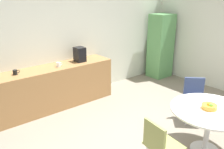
{
  "coord_description": "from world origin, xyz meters",
  "views": [
    {
      "loc": [
        -2.75,
        -1.81,
        2.41
      ],
      "look_at": [
        -0.15,
        1.4,
        0.95
      ],
      "focal_mm": 38.57,
      "sensor_mm": 36.0,
      "label": 1
    }
  ],
  "objects_px": {
    "chair_olive": "(159,142)",
    "mug_green": "(59,65)",
    "mug_white": "(15,72)",
    "coffee_maker": "(80,54)",
    "round_table": "(209,116)",
    "chair_navy": "(194,94)",
    "fruit_bowl": "(209,106)",
    "locker_cabinet": "(161,46)"
  },
  "relations": [
    {
      "from": "fruit_bowl",
      "to": "locker_cabinet",
      "type": "bearing_deg",
      "value": 52.1
    },
    {
      "from": "mug_white",
      "to": "mug_green",
      "type": "distance_m",
      "value": 0.86
    },
    {
      "from": "round_table",
      "to": "chair_olive",
      "type": "distance_m",
      "value": 1.01
    },
    {
      "from": "chair_olive",
      "to": "mug_green",
      "type": "height_order",
      "value": "mug_green"
    },
    {
      "from": "chair_navy",
      "to": "mug_green",
      "type": "xyz_separation_m",
      "value": [
        -1.74,
        2.11,
        0.43
      ]
    },
    {
      "from": "round_table",
      "to": "mug_white",
      "type": "relative_size",
      "value": 9.09
    },
    {
      "from": "fruit_bowl",
      "to": "coffee_maker",
      "type": "distance_m",
      "value": 2.93
    },
    {
      "from": "chair_navy",
      "to": "mug_green",
      "type": "relative_size",
      "value": 6.43
    },
    {
      "from": "fruit_bowl",
      "to": "mug_white",
      "type": "relative_size",
      "value": 1.74
    },
    {
      "from": "mug_white",
      "to": "coffee_maker",
      "type": "relative_size",
      "value": 0.4
    },
    {
      "from": "chair_navy",
      "to": "mug_green",
      "type": "distance_m",
      "value": 2.77
    },
    {
      "from": "fruit_bowl",
      "to": "mug_white",
      "type": "distance_m",
      "value": 3.43
    },
    {
      "from": "mug_green",
      "to": "coffee_maker",
      "type": "bearing_deg",
      "value": 6.86
    },
    {
      "from": "chair_navy",
      "to": "chair_olive",
      "type": "relative_size",
      "value": 1.0
    },
    {
      "from": "locker_cabinet",
      "to": "mug_green",
      "type": "relative_size",
      "value": 13.87
    },
    {
      "from": "round_table",
      "to": "coffee_maker",
      "type": "height_order",
      "value": "coffee_maker"
    },
    {
      "from": "round_table",
      "to": "chair_olive",
      "type": "bearing_deg",
      "value": 173.04
    },
    {
      "from": "locker_cabinet",
      "to": "fruit_bowl",
      "type": "relative_size",
      "value": 7.99
    },
    {
      "from": "locker_cabinet",
      "to": "round_table",
      "type": "xyz_separation_m",
      "value": [
        -2.15,
        -2.79,
        -0.28
      ]
    },
    {
      "from": "locker_cabinet",
      "to": "coffee_maker",
      "type": "bearing_deg",
      "value": 177.81
    },
    {
      "from": "fruit_bowl",
      "to": "coffee_maker",
      "type": "height_order",
      "value": "coffee_maker"
    },
    {
      "from": "mug_white",
      "to": "coffee_maker",
      "type": "bearing_deg",
      "value": 0.21
    },
    {
      "from": "chair_navy",
      "to": "mug_white",
      "type": "relative_size",
      "value": 6.43
    },
    {
      "from": "locker_cabinet",
      "to": "round_table",
      "type": "height_order",
      "value": "locker_cabinet"
    },
    {
      "from": "chair_olive",
      "to": "fruit_bowl",
      "type": "relative_size",
      "value": 3.7
    },
    {
      "from": "round_table",
      "to": "mug_green",
      "type": "relative_size",
      "value": 9.09
    },
    {
      "from": "locker_cabinet",
      "to": "mug_white",
      "type": "height_order",
      "value": "locker_cabinet"
    },
    {
      "from": "chair_olive",
      "to": "mug_white",
      "type": "xyz_separation_m",
      "value": [
        -0.89,
        2.76,
        0.43
      ]
    },
    {
      "from": "chair_olive",
      "to": "fruit_bowl",
      "type": "xyz_separation_m",
      "value": [
        0.98,
        -0.11,
        0.26
      ]
    },
    {
      "from": "round_table",
      "to": "mug_green",
      "type": "distance_m",
      "value": 3.02
    },
    {
      "from": "locker_cabinet",
      "to": "mug_white",
      "type": "bearing_deg",
      "value": 178.66
    },
    {
      "from": "chair_navy",
      "to": "coffee_maker",
      "type": "relative_size",
      "value": 2.59
    },
    {
      "from": "locker_cabinet",
      "to": "coffee_maker",
      "type": "xyz_separation_m",
      "value": [
        -2.62,
        0.1,
        0.17
      ]
    },
    {
      "from": "fruit_bowl",
      "to": "mug_green",
      "type": "bearing_deg",
      "value": 109.82
    },
    {
      "from": "fruit_bowl",
      "to": "mug_white",
      "type": "xyz_separation_m",
      "value": [
        -1.87,
        2.87,
        0.17
      ]
    },
    {
      "from": "round_table",
      "to": "fruit_bowl",
      "type": "height_order",
      "value": "fruit_bowl"
    },
    {
      "from": "chair_navy",
      "to": "fruit_bowl",
      "type": "xyz_separation_m",
      "value": [
        -0.72,
        -0.7,
        0.26
      ]
    },
    {
      "from": "coffee_maker",
      "to": "locker_cabinet",
      "type": "bearing_deg",
      "value": -2.19
    },
    {
      "from": "locker_cabinet",
      "to": "round_table",
      "type": "relative_size",
      "value": 1.53
    },
    {
      "from": "round_table",
      "to": "fruit_bowl",
      "type": "xyz_separation_m",
      "value": [
        -0.02,
        0.01,
        0.17
      ]
    },
    {
      "from": "mug_white",
      "to": "round_table",
      "type": "bearing_deg",
      "value": -56.77
    },
    {
      "from": "mug_green",
      "to": "mug_white",
      "type": "bearing_deg",
      "value": 175.9
    }
  ]
}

